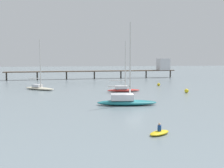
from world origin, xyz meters
TOP-DOWN VIEW (x-y plane):
  - ground_plane at (0.00, 0.00)m, footprint 400.00×400.00m
  - pier at (14.35, 55.64)m, footprint 60.72×7.09m
  - sailboat_teal at (-1.15, 0.49)m, footprint 9.57×3.99m
  - sailboat_red at (2.05, 16.98)m, footprint 7.22×2.18m
  - sailboat_cream at (-16.28, 23.85)m, footprint 7.92×7.15m
  - dinghy_yellow at (-1.68, -15.85)m, footprint 2.65×2.18m
  - mooring_buoy_near at (13.87, 27.00)m, footprint 0.79×0.79m
  - mooring_buoy_inner at (14.72, 12.47)m, footprint 0.88×0.88m

SIDE VIEW (x-z plane):
  - ground_plane at x=0.00m, z-range 0.00..0.00m
  - dinghy_yellow at x=-1.68m, z-range -0.35..0.79m
  - mooring_buoy_near at x=13.87m, z-range 0.00..0.79m
  - mooring_buoy_inner at x=14.72m, z-range 0.00..0.88m
  - sailboat_cream at x=-16.28m, z-range -5.16..6.46m
  - sailboat_red at x=2.05m, z-range -4.80..6.17m
  - sailboat_teal at x=-1.15m, z-range -5.62..7.12m
  - pier at x=14.35m, z-range 0.33..7.46m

